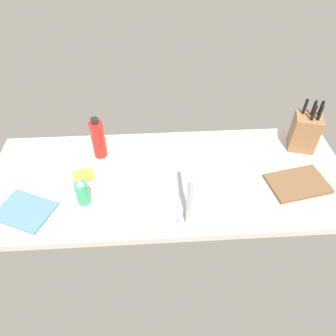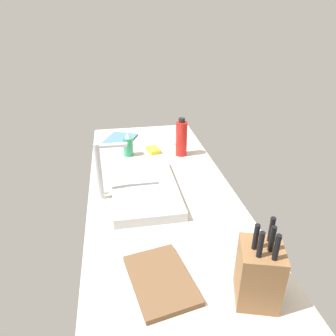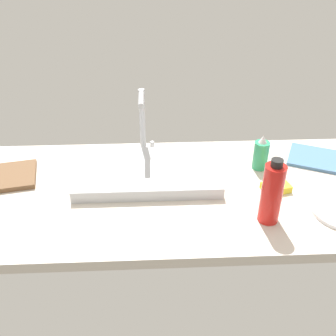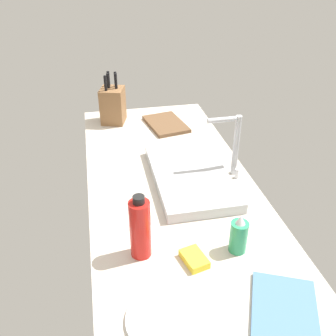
{
  "view_description": "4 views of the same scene",
  "coord_description": "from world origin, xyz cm",
  "px_view_note": "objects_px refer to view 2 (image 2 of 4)",
  "views": [
    {
      "loc": [
        6.82,
        101.78,
        109.43
      ],
      "look_at": [
        0.64,
        0.52,
        9.79
      ],
      "focal_mm": 34.37,
      "sensor_mm": 36.0,
      "label": 1
    },
    {
      "loc": [
        -124.07,
        18.08,
        77.57
      ],
      "look_at": [
        3.35,
        -4.48,
        10.88
      ],
      "focal_mm": 33.16,
      "sensor_mm": 36.0,
      "label": 2
    },
    {
      "loc": [
        -2.49,
        -111.71,
        84.26
      ],
      "look_at": [
        2.74,
        1.07,
        11.48
      ],
      "focal_mm": 43.3,
      "sensor_mm": 36.0,
      "label": 3
    },
    {
      "loc": [
        117.51,
        -26.29,
        86.47
      ],
      "look_at": [
        -7.11,
        -0.66,
        8.56
      ],
      "focal_mm": 40.29,
      "sensor_mm": 36.0,
      "label": 4
    }
  ],
  "objects_px": {
    "cutting_board": "(161,279)",
    "soap_bottle": "(128,146)",
    "faucet": "(102,167)",
    "dish_towel": "(120,139)",
    "dinner_plate": "(169,138)",
    "water_bottle": "(181,138)",
    "dish_sponge": "(153,150)",
    "sink_basin": "(144,188)",
    "knife_block": "(259,273)"
  },
  "relations": [
    {
      "from": "faucet",
      "to": "soap_bottle",
      "type": "xyz_separation_m",
      "value": [
        0.42,
        -0.13,
        -0.09
      ]
    },
    {
      "from": "dish_towel",
      "to": "dish_sponge",
      "type": "bearing_deg",
      "value": -139.42
    },
    {
      "from": "water_bottle",
      "to": "dish_sponge",
      "type": "xyz_separation_m",
      "value": [
        0.07,
        0.15,
        -0.09
      ]
    },
    {
      "from": "faucet",
      "to": "knife_block",
      "type": "relative_size",
      "value": 0.99
    },
    {
      "from": "dinner_plate",
      "to": "dish_towel",
      "type": "xyz_separation_m",
      "value": [
        0.03,
        0.31,
        0.0
      ]
    },
    {
      "from": "sink_basin",
      "to": "dish_towel",
      "type": "height_order",
      "value": "sink_basin"
    },
    {
      "from": "dish_towel",
      "to": "dish_sponge",
      "type": "height_order",
      "value": "dish_sponge"
    },
    {
      "from": "soap_bottle",
      "to": "cutting_board",
      "type": "bearing_deg",
      "value": -177.67
    },
    {
      "from": "faucet",
      "to": "dinner_plate",
      "type": "bearing_deg",
      "value": -32.24
    },
    {
      "from": "water_bottle",
      "to": "dish_towel",
      "type": "height_order",
      "value": "water_bottle"
    },
    {
      "from": "faucet",
      "to": "soap_bottle",
      "type": "distance_m",
      "value": 0.45
    },
    {
      "from": "cutting_board",
      "to": "water_bottle",
      "type": "distance_m",
      "value": 0.93
    },
    {
      "from": "water_bottle",
      "to": "dish_sponge",
      "type": "relative_size",
      "value": 2.4
    },
    {
      "from": "cutting_board",
      "to": "soap_bottle",
      "type": "height_order",
      "value": "soap_bottle"
    },
    {
      "from": "sink_basin",
      "to": "cutting_board",
      "type": "bearing_deg",
      "value": 179.23
    },
    {
      "from": "dish_towel",
      "to": "water_bottle",
      "type": "bearing_deg",
      "value": -130.1
    },
    {
      "from": "knife_block",
      "to": "cutting_board",
      "type": "bearing_deg",
      "value": 85.02
    },
    {
      "from": "faucet",
      "to": "dish_towel",
      "type": "bearing_deg",
      "value": -7.52
    },
    {
      "from": "cutting_board",
      "to": "faucet",
      "type": "bearing_deg",
      "value": 18.05
    },
    {
      "from": "faucet",
      "to": "dish_towel",
      "type": "relative_size",
      "value": 1.17
    },
    {
      "from": "knife_block",
      "to": "soap_bottle",
      "type": "relative_size",
      "value": 1.93
    },
    {
      "from": "faucet",
      "to": "water_bottle",
      "type": "relative_size",
      "value": 1.19
    },
    {
      "from": "faucet",
      "to": "water_bottle",
      "type": "distance_m",
      "value": 0.57
    },
    {
      "from": "faucet",
      "to": "cutting_board",
      "type": "bearing_deg",
      "value": -161.95
    },
    {
      "from": "cutting_board",
      "to": "dish_towel",
      "type": "xyz_separation_m",
      "value": [
        1.17,
        0.08,
        -0.0
      ]
    },
    {
      "from": "water_bottle",
      "to": "dinner_plate",
      "type": "bearing_deg",
      "value": 5.83
    },
    {
      "from": "dish_towel",
      "to": "cutting_board",
      "type": "bearing_deg",
      "value": -176.16
    },
    {
      "from": "cutting_board",
      "to": "soap_bottle",
      "type": "relative_size",
      "value": 1.91
    },
    {
      "from": "dinner_plate",
      "to": "dish_sponge",
      "type": "bearing_deg",
      "value": 145.53
    },
    {
      "from": "sink_basin",
      "to": "knife_block",
      "type": "distance_m",
      "value": 0.68
    },
    {
      "from": "dish_towel",
      "to": "dish_sponge",
      "type": "relative_size",
      "value": 2.43
    },
    {
      "from": "sink_basin",
      "to": "knife_block",
      "type": "height_order",
      "value": "knife_block"
    },
    {
      "from": "soap_bottle",
      "to": "dish_towel",
      "type": "xyz_separation_m",
      "value": [
        0.24,
        0.04,
        -0.05
      ]
    },
    {
      "from": "dish_towel",
      "to": "faucet",
      "type": "bearing_deg",
      "value": 172.48
    },
    {
      "from": "water_bottle",
      "to": "sink_basin",
      "type": "bearing_deg",
      "value": 145.84
    },
    {
      "from": "sink_basin",
      "to": "water_bottle",
      "type": "distance_m",
      "value": 0.45
    },
    {
      "from": "dinner_plate",
      "to": "dish_towel",
      "type": "height_order",
      "value": "same"
    },
    {
      "from": "soap_bottle",
      "to": "water_bottle",
      "type": "relative_size",
      "value": 0.62
    },
    {
      "from": "faucet",
      "to": "dish_sponge",
      "type": "xyz_separation_m",
      "value": [
        0.45,
        -0.27,
        -0.14
      ]
    },
    {
      "from": "cutting_board",
      "to": "dish_sponge",
      "type": "relative_size",
      "value": 2.84
    },
    {
      "from": "sink_basin",
      "to": "cutting_board",
      "type": "distance_m",
      "value": 0.53
    },
    {
      "from": "dish_sponge",
      "to": "dinner_plate",
      "type": "bearing_deg",
      "value": -34.47
    },
    {
      "from": "dish_towel",
      "to": "dinner_plate",
      "type": "bearing_deg",
      "value": -96.19
    },
    {
      "from": "soap_bottle",
      "to": "dish_towel",
      "type": "height_order",
      "value": "soap_bottle"
    },
    {
      "from": "knife_block",
      "to": "cutting_board",
      "type": "xyz_separation_m",
      "value": [
        0.1,
        0.26,
        -0.09
      ]
    },
    {
      "from": "dish_sponge",
      "to": "faucet",
      "type": "bearing_deg",
      "value": 148.7
    },
    {
      "from": "soap_bottle",
      "to": "dinner_plate",
      "type": "bearing_deg",
      "value": -52.72
    },
    {
      "from": "knife_block",
      "to": "dish_sponge",
      "type": "xyz_separation_m",
      "value": [
        1.06,
        0.15,
        -0.08
      ]
    },
    {
      "from": "knife_block",
      "to": "soap_bottle",
      "type": "distance_m",
      "value": 1.08
    },
    {
      "from": "sink_basin",
      "to": "dish_sponge",
      "type": "xyz_separation_m",
      "value": [
        0.43,
        -0.1,
        -0.01
      ]
    }
  ]
}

